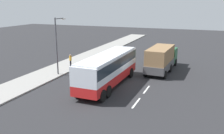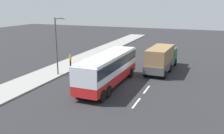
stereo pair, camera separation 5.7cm
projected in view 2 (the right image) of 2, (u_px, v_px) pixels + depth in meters
name	position (u px, v px, depth m)	size (l,w,h in m)	color
ground_plane	(122.00, 82.00, 26.83)	(120.00, 120.00, 0.00)	#28282B
sidewalk_curb	(50.00, 73.00, 30.09)	(80.00, 4.00, 0.15)	gray
lane_centreline	(154.00, 80.00, 27.70)	(42.05, 0.16, 0.01)	white
coach_bus	(108.00, 67.00, 25.14)	(10.73, 2.86, 3.31)	red
cargo_truck	(161.00, 58.00, 30.82)	(8.52, 2.90, 3.15)	#19592D
pedestrian_near_curb	(70.00, 59.00, 32.88)	(0.32, 0.32, 1.58)	black
street_lamp	(57.00, 42.00, 28.60)	(2.06, 0.24, 6.59)	#47474C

